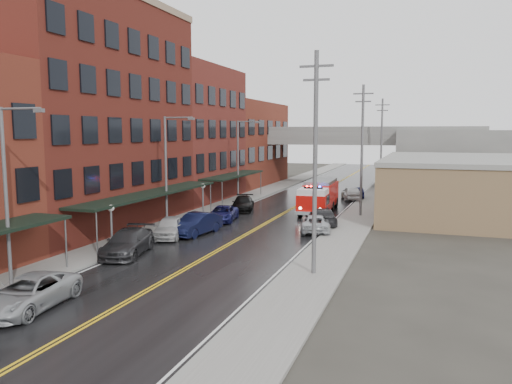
% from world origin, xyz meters
% --- Properties ---
extents(road, '(11.00, 160.00, 0.02)m').
position_xyz_m(road, '(0.00, 30.00, 0.01)').
color(road, black).
rests_on(road, ground).
extents(sidewalk_left, '(3.00, 160.00, 0.15)m').
position_xyz_m(sidewalk_left, '(-7.30, 30.00, 0.07)').
color(sidewalk_left, slate).
rests_on(sidewalk_left, ground).
extents(sidewalk_right, '(3.00, 160.00, 0.15)m').
position_xyz_m(sidewalk_right, '(7.30, 30.00, 0.07)').
color(sidewalk_right, slate).
rests_on(sidewalk_right, ground).
extents(curb_left, '(0.30, 160.00, 0.15)m').
position_xyz_m(curb_left, '(-5.65, 30.00, 0.07)').
color(curb_left, gray).
rests_on(curb_left, ground).
extents(curb_right, '(0.30, 160.00, 0.15)m').
position_xyz_m(curb_right, '(5.65, 30.00, 0.07)').
color(curb_right, gray).
rests_on(curb_right, ground).
extents(brick_building_b, '(9.00, 20.00, 18.00)m').
position_xyz_m(brick_building_b, '(-13.30, 23.00, 9.00)').
color(brick_building_b, '#541C16').
rests_on(brick_building_b, ground).
extents(brick_building_c, '(9.00, 15.00, 15.00)m').
position_xyz_m(brick_building_c, '(-13.30, 40.50, 7.50)').
color(brick_building_c, '#5A201B').
rests_on(brick_building_c, ground).
extents(brick_building_far, '(9.00, 20.00, 12.00)m').
position_xyz_m(brick_building_far, '(-13.30, 58.00, 6.00)').
color(brick_building_far, brown).
rests_on(brick_building_far, ground).
extents(tan_building, '(14.00, 22.00, 5.00)m').
position_xyz_m(tan_building, '(16.00, 40.00, 2.50)').
color(tan_building, olive).
rests_on(tan_building, ground).
extents(right_far_block, '(18.00, 30.00, 8.00)m').
position_xyz_m(right_far_block, '(18.00, 70.00, 4.00)').
color(right_far_block, slate).
rests_on(right_far_block, ground).
extents(awning_1, '(2.60, 18.00, 3.09)m').
position_xyz_m(awning_1, '(-7.49, 23.00, 2.99)').
color(awning_1, black).
rests_on(awning_1, ground).
extents(awning_2, '(2.60, 13.00, 3.09)m').
position_xyz_m(awning_2, '(-7.49, 40.50, 2.99)').
color(awning_2, black).
rests_on(awning_2, ground).
extents(globe_lamp_1, '(0.44, 0.44, 3.12)m').
position_xyz_m(globe_lamp_1, '(-6.40, 16.00, 2.31)').
color(globe_lamp_1, '#59595B').
rests_on(globe_lamp_1, ground).
extents(globe_lamp_2, '(0.44, 0.44, 3.12)m').
position_xyz_m(globe_lamp_2, '(-6.40, 30.00, 2.31)').
color(globe_lamp_2, '#59595B').
rests_on(globe_lamp_2, ground).
extents(street_lamp_0, '(2.64, 0.22, 9.00)m').
position_xyz_m(street_lamp_0, '(-6.55, 8.00, 5.19)').
color(street_lamp_0, '#59595B').
rests_on(street_lamp_0, ground).
extents(street_lamp_1, '(2.64, 0.22, 9.00)m').
position_xyz_m(street_lamp_1, '(-6.55, 24.00, 5.19)').
color(street_lamp_1, '#59595B').
rests_on(street_lamp_1, ground).
extents(street_lamp_2, '(2.64, 0.22, 9.00)m').
position_xyz_m(street_lamp_2, '(-6.55, 40.00, 5.19)').
color(street_lamp_2, '#59595B').
rests_on(street_lamp_2, ground).
extents(utility_pole_0, '(1.80, 0.24, 12.00)m').
position_xyz_m(utility_pole_0, '(7.20, 15.00, 6.31)').
color(utility_pole_0, '#59595B').
rests_on(utility_pole_0, ground).
extents(utility_pole_1, '(1.80, 0.24, 12.00)m').
position_xyz_m(utility_pole_1, '(7.20, 35.00, 6.31)').
color(utility_pole_1, '#59595B').
rests_on(utility_pole_1, ground).
extents(utility_pole_2, '(1.80, 0.24, 12.00)m').
position_xyz_m(utility_pole_2, '(7.20, 55.00, 6.31)').
color(utility_pole_2, '#59595B').
rests_on(utility_pole_2, ground).
extents(overpass, '(40.00, 10.00, 7.50)m').
position_xyz_m(overpass, '(0.00, 62.00, 5.99)').
color(overpass, slate).
rests_on(overpass, ground).
extents(fire_truck, '(3.58, 8.50, 3.07)m').
position_xyz_m(fire_truck, '(3.03, 36.15, 1.67)').
color(fire_truck, '#BC0D08').
rests_on(fire_truck, ground).
extents(parked_car_left_2, '(2.97, 5.51, 1.47)m').
position_xyz_m(parked_car_left_2, '(-3.60, 5.80, 0.74)').
color(parked_car_left_2, '#95999C').
rests_on(parked_car_left_2, ground).
extents(parked_car_left_3, '(3.42, 5.88, 1.60)m').
position_xyz_m(parked_car_left_3, '(-5.00, 15.70, 0.80)').
color(parked_car_left_3, '#29292C').
rests_on(parked_car_left_3, ground).
extents(parked_car_left_4, '(3.05, 4.98, 1.58)m').
position_xyz_m(parked_car_left_4, '(-5.00, 21.20, 0.79)').
color(parked_car_left_4, '#B6B6B6').
rests_on(parked_car_left_4, ground).
extents(parked_car_left_5, '(2.44, 5.20, 1.65)m').
position_xyz_m(parked_car_left_5, '(-3.60, 22.80, 0.82)').
color(parked_car_left_5, black).
rests_on(parked_car_left_5, ground).
extents(parked_car_left_6, '(3.04, 5.10, 1.33)m').
position_xyz_m(parked_car_left_6, '(-3.97, 28.80, 0.66)').
color(parked_car_left_6, '#161853').
rests_on(parked_car_left_6, ground).
extents(parked_car_left_7, '(3.20, 5.28, 1.43)m').
position_xyz_m(parked_car_left_7, '(-4.31, 34.80, 0.72)').
color(parked_car_left_7, black).
rests_on(parked_car_left_7, ground).
extents(parked_car_right_0, '(3.20, 5.22, 1.35)m').
position_xyz_m(parked_car_right_0, '(4.74, 26.84, 0.67)').
color(parked_car_right_0, '#A7ABAF').
rests_on(parked_car_right_0, ground).
extents(parked_car_right_1, '(3.42, 5.39, 1.46)m').
position_xyz_m(parked_car_right_1, '(4.75, 29.80, 0.73)').
color(parked_car_right_1, black).
rests_on(parked_car_right_1, ground).
extents(parked_car_right_2, '(3.21, 5.07, 1.61)m').
position_xyz_m(parked_car_right_2, '(4.76, 46.20, 0.80)').
color(parked_car_right_2, silver).
rests_on(parked_car_right_2, ground).
extents(parked_car_right_3, '(2.53, 4.34, 1.35)m').
position_xyz_m(parked_car_right_3, '(5.00, 47.80, 0.68)').
color(parked_car_right_3, black).
rests_on(parked_car_right_3, ground).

